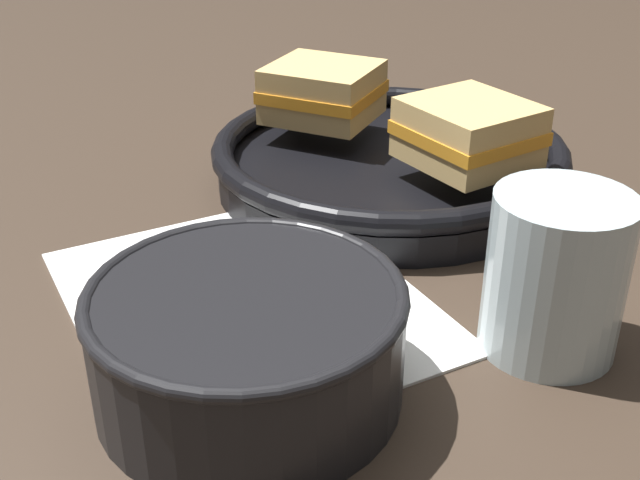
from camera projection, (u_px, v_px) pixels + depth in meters
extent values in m
plane|color=#382B21|center=(296.00, 282.00, 0.53)|extent=(4.00, 4.00, 0.00)
cube|color=white|center=(245.00, 298.00, 0.51)|extent=(0.27, 0.24, 0.00)
cylinder|color=black|center=(248.00, 344.00, 0.42)|extent=(0.16, 0.16, 0.06)
cylinder|color=orange|center=(246.00, 314.00, 0.41)|extent=(0.14, 0.14, 0.01)
torus|color=black|center=(245.00, 295.00, 0.40)|extent=(0.17, 0.17, 0.01)
cube|color=#9E9EA3|center=(182.00, 289.00, 0.51)|extent=(0.09, 0.07, 0.01)
ellipsoid|color=#9E9EA3|center=(294.00, 308.00, 0.49)|extent=(0.06, 0.05, 0.01)
cylinder|color=black|center=(388.00, 172.00, 0.66)|extent=(0.28, 0.28, 0.02)
torus|color=black|center=(389.00, 148.00, 0.65)|extent=(0.29, 0.29, 0.02)
cube|color=#DBB26B|center=(323.00, 107.00, 0.69)|extent=(0.11, 0.11, 0.02)
cube|color=orange|center=(323.00, 92.00, 0.68)|extent=(0.12, 0.11, 0.01)
cube|color=#DBB26B|center=(323.00, 76.00, 0.68)|extent=(0.11, 0.11, 0.02)
cube|color=#DBB26B|center=(467.00, 150.00, 0.60)|extent=(0.09, 0.09, 0.02)
cube|color=orange|center=(468.00, 133.00, 0.60)|extent=(0.09, 0.09, 0.01)
cube|color=#DBB26B|center=(470.00, 115.00, 0.59)|extent=(0.09, 0.09, 0.02)
cylinder|color=silver|center=(555.00, 275.00, 0.45)|extent=(0.08, 0.08, 0.09)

